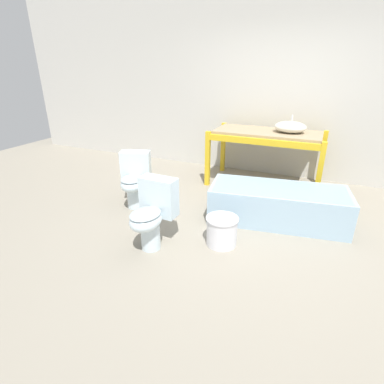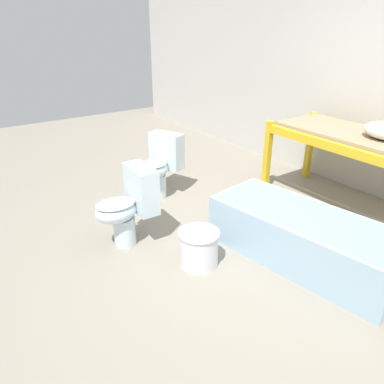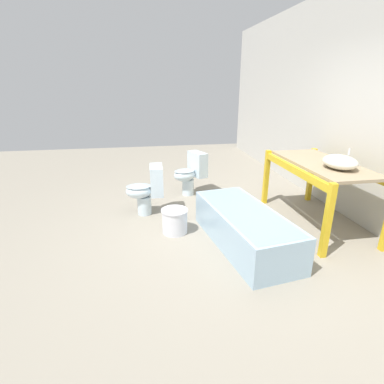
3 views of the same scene
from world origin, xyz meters
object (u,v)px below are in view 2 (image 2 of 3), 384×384
Objects in this scene: toilet_near at (160,164)px; bucket_white at (199,248)px; bathtub_main at (304,234)px; toilet_far at (128,204)px.

toilet_near is 2.10× the size of bucket_white.
bathtub_main is 0.92m from bucket_white.
toilet_far is 0.78m from bucket_white.
toilet_far is (-1.12, -1.11, 0.15)m from bathtub_main.
bathtub_main is at bearing 59.99° from bucket_white.
bathtub_main reaches higher than bucket_white.
bathtub_main is 4.91× the size of bucket_white.
toilet_near and toilet_far have the same top height.
toilet_near is 1.07m from toilet_far.
bathtub_main is 1.59m from toilet_far.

